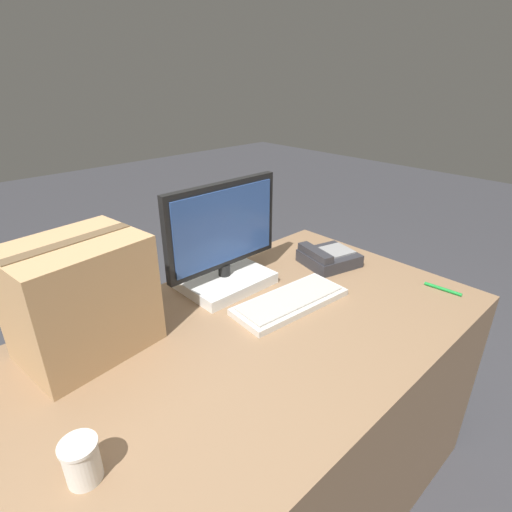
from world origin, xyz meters
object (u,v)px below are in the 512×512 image
at_px(paper_cup_right, 82,461).
at_px(cardboard_box, 81,298).
at_px(monitor, 224,249).
at_px(keyboard, 290,301).
at_px(desk_phone, 328,257).
at_px(pen_marker, 443,289).

xyz_separation_m(paper_cup_right, cardboard_box, (0.18, 0.40, 0.12)).
xyz_separation_m(monitor, keyboard, (0.07, -0.26, -0.13)).
xyz_separation_m(keyboard, paper_cup_right, (-0.77, -0.16, 0.03)).
xyz_separation_m(desk_phone, cardboard_box, (-0.93, 0.13, 0.13)).
relative_size(desk_phone, paper_cup_right, 2.59).
relative_size(paper_cup_right, pen_marker, 0.71).
bearing_deg(pen_marker, paper_cup_right, 78.00).
height_order(monitor, cardboard_box, monitor).
relative_size(desk_phone, pen_marker, 1.84).
distance_m(desk_phone, pen_marker, 0.44).
height_order(keyboard, cardboard_box, cardboard_box).
height_order(cardboard_box, pen_marker, cardboard_box).
distance_m(monitor, keyboard, 0.30).
xyz_separation_m(keyboard, desk_phone, (0.34, 0.11, 0.02)).
distance_m(keyboard, cardboard_box, 0.65).
bearing_deg(monitor, desk_phone, -20.24).
height_order(desk_phone, cardboard_box, cardboard_box).
height_order(monitor, keyboard, monitor).
relative_size(monitor, pen_marker, 3.53).
distance_m(desk_phone, paper_cup_right, 1.14).
height_order(keyboard, desk_phone, desk_phone).
relative_size(keyboard, pen_marker, 3.19).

